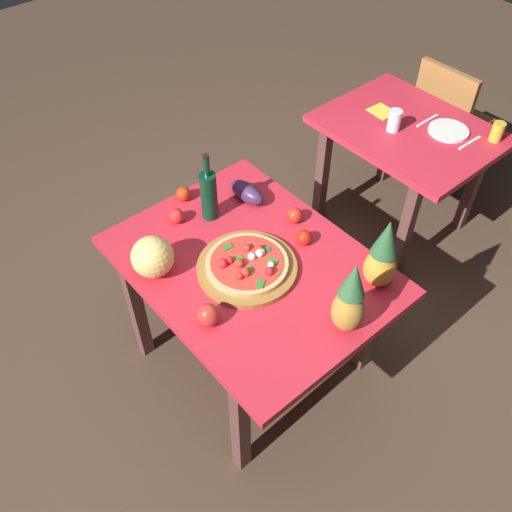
% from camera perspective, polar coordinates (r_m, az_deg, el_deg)
% --- Properties ---
extents(ground_plane, '(10.00, 10.00, 0.00)m').
position_cam_1_polar(ground_plane, '(2.92, -0.40, -10.34)').
color(ground_plane, '#4C3828').
extents(display_table, '(1.17, 0.89, 0.72)m').
position_cam_1_polar(display_table, '(2.42, -0.48, -2.19)').
color(display_table, brown).
rests_on(display_table, ground_plane).
extents(background_table, '(0.95, 0.74, 0.72)m').
position_cam_1_polar(background_table, '(3.31, 15.27, 11.15)').
color(background_table, brown).
rests_on(background_table, ground_plane).
extents(dining_chair, '(0.40, 0.40, 0.85)m').
position_cam_1_polar(dining_chair, '(3.86, 19.18, 13.48)').
color(dining_chair, olive).
rests_on(dining_chair, ground_plane).
extents(pizza_board, '(0.43, 0.43, 0.02)m').
position_cam_1_polar(pizza_board, '(2.32, -0.94, -1.22)').
color(pizza_board, olive).
rests_on(pizza_board, display_table).
extents(pizza, '(0.35, 0.35, 0.06)m').
position_cam_1_polar(pizza, '(2.29, -0.95, -0.78)').
color(pizza, tan).
rests_on(pizza, pizza_board).
extents(wine_bottle, '(0.08, 0.08, 0.35)m').
position_cam_1_polar(wine_bottle, '(2.48, -4.93, 6.39)').
color(wine_bottle, '#093520').
rests_on(wine_bottle, display_table).
extents(pineapple_left, '(0.13, 0.13, 0.35)m').
position_cam_1_polar(pineapple_left, '(2.22, 12.97, -0.08)').
color(pineapple_left, '#C18B2E').
rests_on(pineapple_left, display_table).
extents(pineapple_right, '(0.13, 0.13, 0.35)m').
position_cam_1_polar(pineapple_right, '(2.04, 9.70, -4.58)').
color(pineapple_right, '#B57F33').
rests_on(pineapple_right, display_table).
extents(melon, '(0.18, 0.18, 0.18)m').
position_cam_1_polar(melon, '(2.29, -10.69, -0.10)').
color(melon, '#ECC96C').
rests_on(melon, display_table).
extents(bell_pepper, '(0.09, 0.09, 0.10)m').
position_cam_1_polar(bell_pepper, '(2.12, -4.95, -6.12)').
color(bell_pepper, red).
rests_on(bell_pepper, display_table).
extents(eggplant, '(0.21, 0.11, 0.09)m').
position_cam_1_polar(eggplant, '(2.62, -0.93, 6.61)').
color(eggplant, '#3E2247').
rests_on(eggplant, display_table).
extents(tomato_beside_pepper, '(0.07, 0.07, 0.07)m').
position_cam_1_polar(tomato_beside_pepper, '(2.53, -8.25, 4.14)').
color(tomato_beside_pepper, red).
rests_on(tomato_beside_pepper, display_table).
extents(tomato_at_corner, '(0.07, 0.07, 0.07)m').
position_cam_1_polar(tomato_at_corner, '(2.65, -7.54, 6.44)').
color(tomato_at_corner, red).
rests_on(tomato_at_corner, display_table).
extents(tomato_by_bottle, '(0.07, 0.07, 0.07)m').
position_cam_1_polar(tomato_by_bottle, '(2.52, 4.04, 4.25)').
color(tomato_by_bottle, red).
rests_on(tomato_by_bottle, display_table).
extents(tomato_near_board, '(0.07, 0.07, 0.07)m').
position_cam_1_polar(tomato_near_board, '(2.42, 5.00, 1.92)').
color(tomato_near_board, red).
rests_on(tomato_near_board, display_table).
extents(drinking_glass_juice, '(0.07, 0.07, 0.11)m').
position_cam_1_polar(drinking_glass_juice, '(3.26, 23.75, 11.72)').
color(drinking_glass_juice, gold).
rests_on(drinking_glass_juice, background_table).
extents(drinking_glass_water, '(0.07, 0.07, 0.12)m').
position_cam_1_polar(drinking_glass_water, '(3.17, 14.18, 13.47)').
color(drinking_glass_water, silver).
rests_on(drinking_glass_water, background_table).
extents(dinner_plate, '(0.22, 0.22, 0.02)m').
position_cam_1_polar(dinner_plate, '(3.26, 19.35, 12.17)').
color(dinner_plate, white).
rests_on(dinner_plate, background_table).
extents(fork_utensil, '(0.02, 0.18, 0.01)m').
position_cam_1_polar(fork_utensil, '(3.32, 17.38, 13.28)').
color(fork_utensil, silver).
rests_on(fork_utensil, background_table).
extents(knife_utensil, '(0.02, 0.18, 0.01)m').
position_cam_1_polar(knife_utensil, '(3.21, 21.32, 10.90)').
color(knife_utensil, silver).
rests_on(knife_utensil, background_table).
extents(napkin_folded, '(0.15, 0.13, 0.01)m').
position_cam_1_polar(napkin_folded, '(3.34, 12.94, 14.41)').
color(napkin_folded, yellow).
rests_on(napkin_folded, background_table).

